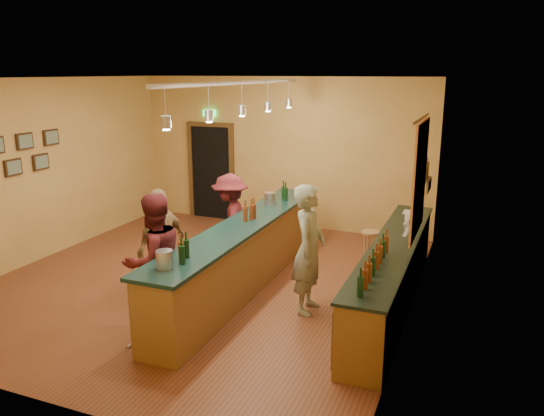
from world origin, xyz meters
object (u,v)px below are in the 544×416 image
at_px(customer_b, 162,244).
at_px(customer_a, 154,261).
at_px(customer_c, 230,222).
at_px(tasting_bar, 244,250).
at_px(bar_stool, 370,240).
at_px(back_counter, 393,274).
at_px(bartender, 309,249).

bearing_deg(customer_b, customer_a, 33.46).
distance_m(customer_a, customer_b, 0.88).
height_order(customer_b, customer_c, customer_b).
bearing_deg(tasting_bar, customer_c, 129.82).
xyz_separation_m(tasting_bar, customer_b, (-0.95, -0.81, 0.23)).
bearing_deg(bar_stool, customer_a, -125.09).
relative_size(back_counter, tasting_bar, 0.89).
distance_m(back_counter, bartender, 1.30).
xyz_separation_m(bartender, bar_stool, (0.46, 1.99, -0.40)).
height_order(back_counter, customer_c, customer_c).
bearing_deg(customer_b, bar_stool, 138.35).
bearing_deg(tasting_bar, bar_stool, 43.12).
xyz_separation_m(tasting_bar, bartender, (1.20, -0.43, 0.31)).
bearing_deg(customer_b, bartender, 106.12).
relative_size(bartender, customer_c, 1.11).
xyz_separation_m(back_counter, customer_b, (-3.21, -0.99, 0.35)).
xyz_separation_m(tasting_bar, customer_c, (-0.55, 0.66, 0.22)).
height_order(customer_a, customer_b, customer_a).
xyz_separation_m(bartender, customer_b, (-2.15, -0.38, -0.08)).
xyz_separation_m(bartender, customer_a, (-1.74, -1.16, -0.01)).
xyz_separation_m(customer_b, customer_c, (0.40, 1.47, -0.01)).
bearing_deg(back_counter, customer_b, -162.89).
bearing_deg(bar_stool, tasting_bar, -136.88).
bearing_deg(bartender, customer_b, 96.24).
bearing_deg(bartender, customer_c, 54.30).
bearing_deg(bar_stool, customer_c, -157.89).
bearing_deg(back_counter, customer_a, -147.79).
bearing_deg(tasting_bar, customer_b, -139.63).
relative_size(customer_c, bar_stool, 2.50).
distance_m(customer_a, customer_c, 2.25).
xyz_separation_m(tasting_bar, customer_a, (-0.55, -1.59, 0.29)).
height_order(back_counter, bar_stool, back_counter).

